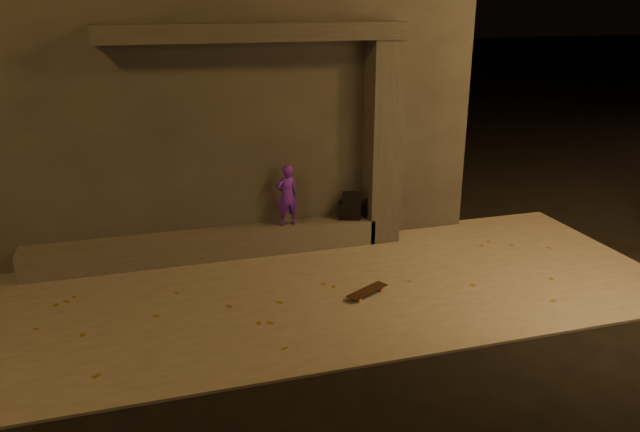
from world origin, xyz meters
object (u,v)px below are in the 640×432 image
object	(u,v)px
column	(383,144)
backpack	(350,209)
skateboarder	(287,195)
skateboard	(367,291)

from	to	relation	value
column	backpack	world-z (taller)	column
column	skateboarder	world-z (taller)	column
column	skateboard	distance (m)	2.97
column	backpack	xyz separation A→B (m)	(-0.60, 0.00, -1.16)
skateboarder	backpack	size ratio (longest dim) A/B	2.00
skateboarder	backpack	bearing A→B (deg)	172.02
skateboarder	skateboard	world-z (taller)	skateboarder
skateboarder	skateboard	distance (m)	2.46
column	backpack	bearing A→B (deg)	180.00
backpack	skateboard	distance (m)	2.29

